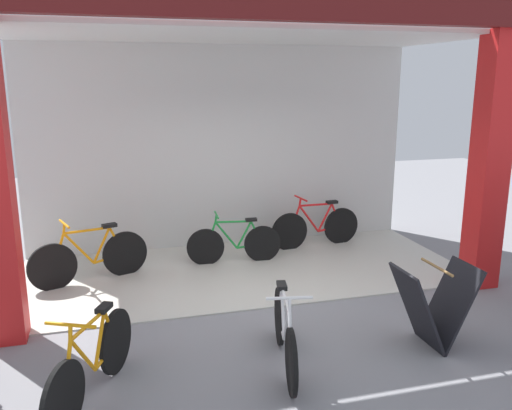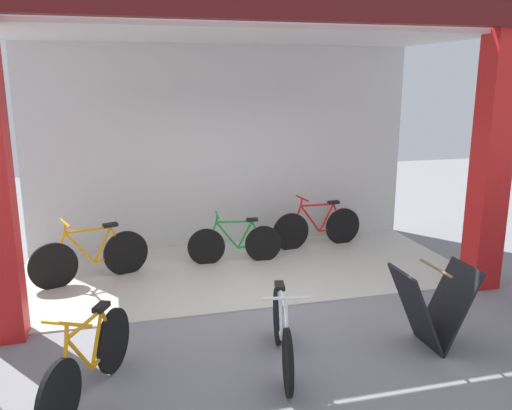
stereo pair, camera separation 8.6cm
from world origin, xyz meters
TOP-DOWN VIEW (x-y plane):
  - ground_plane at (0.00, 0.00)m, footprint 20.64×20.64m
  - shop_facade at (0.00, 1.52)m, footprint 6.52×3.06m
  - bicycle_inside_0 at (1.44, 2.15)m, footprint 1.59×0.44m
  - bicycle_inside_1 at (-0.06, 1.72)m, footprint 1.44×0.40m
  - bicycle_inside_2 at (-2.14, 1.48)m, footprint 1.57×0.60m
  - bicycle_parked_0 at (-2.05, -1.40)m, footprint 0.71×1.44m
  - bicycle_parked_1 at (-0.26, -1.30)m, footprint 0.43×1.52m
  - sandwich_board_sign at (1.37, -1.33)m, footprint 0.81×0.54m

SIDE VIEW (x-z plane):
  - ground_plane at x=0.00m, z-range 0.00..0.00m
  - bicycle_inside_1 at x=-0.06m, z-range -0.08..0.71m
  - bicycle_parked_1 at x=-0.26m, z-range -0.08..0.76m
  - bicycle_parked_0 at x=-2.05m, z-range -0.09..0.78m
  - bicycle_inside_0 at x=1.44m, z-range -0.09..0.79m
  - bicycle_inside_2 at x=-2.14m, z-range -0.09..0.81m
  - sandwich_board_sign at x=1.37m, z-range 0.00..0.89m
  - shop_facade at x=0.00m, z-range 0.17..4.21m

